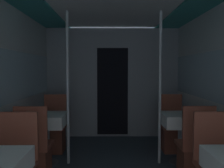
{
  "coord_description": "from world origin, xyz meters",
  "views": [
    {
      "loc": [
        -0.07,
        -1.01,
        1.41
      ],
      "look_at": [
        -0.03,
        2.52,
        1.2
      ],
      "focal_mm": 40.0,
      "sensor_mm": 36.0,
      "label": 1
    }
  ],
  "objects_px": {
    "dining_table_left_1": "(46,123)",
    "support_pole_right_1": "(160,88)",
    "chair_right_near_1": "(194,156)",
    "chair_right_far_1": "(172,134)",
    "chair_left_far_1": "(54,134)",
    "support_pole_left_1": "(68,88)",
    "dining_table_right_1": "(182,123)",
    "chair_left_near_1": "(35,157)"
  },
  "relations": [
    {
      "from": "dining_table_left_1",
      "to": "chair_right_near_1",
      "type": "xyz_separation_m",
      "value": [
        2.03,
        -0.55,
        -0.31
      ]
    },
    {
      "from": "chair_left_near_1",
      "to": "support_pole_left_1",
      "type": "relative_size",
      "value": 0.43
    },
    {
      "from": "chair_left_near_1",
      "to": "dining_table_right_1",
      "type": "distance_m",
      "value": 2.13
    },
    {
      "from": "chair_left_near_1",
      "to": "chair_left_far_1",
      "type": "xyz_separation_m",
      "value": [
        0.0,
        1.11,
        0.0
      ]
    },
    {
      "from": "support_pole_left_1",
      "to": "dining_table_right_1",
      "type": "distance_m",
      "value": 1.78
    },
    {
      "from": "chair_right_far_1",
      "to": "dining_table_right_1",
      "type": "bearing_deg",
      "value": 90.0
    },
    {
      "from": "chair_left_near_1",
      "to": "dining_table_right_1",
      "type": "bearing_deg",
      "value": 15.24
    },
    {
      "from": "dining_table_right_1",
      "to": "support_pole_right_1",
      "type": "height_order",
      "value": "support_pole_right_1"
    },
    {
      "from": "dining_table_left_1",
      "to": "chair_right_far_1",
      "type": "xyz_separation_m",
      "value": [
        2.03,
        0.55,
        -0.31
      ]
    },
    {
      "from": "chair_right_near_1",
      "to": "chair_right_far_1",
      "type": "xyz_separation_m",
      "value": [
        0.0,
        1.11,
        0.0
      ]
    },
    {
      "from": "support_pole_left_1",
      "to": "support_pole_right_1",
      "type": "relative_size",
      "value": 1.0
    },
    {
      "from": "support_pole_right_1",
      "to": "dining_table_left_1",
      "type": "bearing_deg",
      "value": 180.0
    },
    {
      "from": "dining_table_left_1",
      "to": "chair_right_near_1",
      "type": "bearing_deg",
      "value": -15.24
    },
    {
      "from": "support_pole_left_1",
      "to": "chair_right_far_1",
      "type": "height_order",
      "value": "support_pole_left_1"
    },
    {
      "from": "chair_right_near_1",
      "to": "support_pole_right_1",
      "type": "xyz_separation_m",
      "value": [
        -0.33,
        0.55,
        0.83
      ]
    },
    {
      "from": "chair_right_near_1",
      "to": "dining_table_right_1",
      "type": "bearing_deg",
      "value": 90.0
    },
    {
      "from": "chair_left_far_1",
      "to": "chair_right_near_1",
      "type": "distance_m",
      "value": 2.32
    },
    {
      "from": "chair_left_near_1",
      "to": "chair_right_near_1",
      "type": "distance_m",
      "value": 2.03
    },
    {
      "from": "chair_left_near_1",
      "to": "support_pole_left_1",
      "type": "distance_m",
      "value": 1.05
    },
    {
      "from": "chair_left_far_1",
      "to": "support_pole_left_1",
      "type": "distance_m",
      "value": 1.05
    },
    {
      "from": "support_pole_left_1",
      "to": "dining_table_right_1",
      "type": "xyz_separation_m",
      "value": [
        1.7,
        0.0,
        -0.52
      ]
    },
    {
      "from": "chair_right_far_1",
      "to": "support_pole_right_1",
      "type": "distance_m",
      "value": 1.05
    },
    {
      "from": "support_pole_left_1",
      "to": "chair_right_near_1",
      "type": "bearing_deg",
      "value": -18.04
    },
    {
      "from": "dining_table_left_1",
      "to": "chair_right_near_1",
      "type": "height_order",
      "value": "chair_right_near_1"
    },
    {
      "from": "chair_left_near_1",
      "to": "dining_table_right_1",
      "type": "xyz_separation_m",
      "value": [
        2.03,
        0.55,
        0.31
      ]
    },
    {
      "from": "chair_right_far_1",
      "to": "chair_left_near_1",
      "type": "bearing_deg",
      "value": 28.58
    },
    {
      "from": "dining_table_left_1",
      "to": "support_pole_left_1",
      "type": "xyz_separation_m",
      "value": [
        0.33,
        0.0,
        0.52
      ]
    },
    {
      "from": "support_pole_left_1",
      "to": "support_pole_right_1",
      "type": "height_order",
      "value": "same"
    },
    {
      "from": "dining_table_right_1",
      "to": "chair_right_near_1",
      "type": "relative_size",
      "value": 0.77
    },
    {
      "from": "chair_left_near_1",
      "to": "chair_right_far_1",
      "type": "xyz_separation_m",
      "value": [
        2.03,
        1.11,
        0.0
      ]
    },
    {
      "from": "chair_right_near_1",
      "to": "chair_right_far_1",
      "type": "bearing_deg",
      "value": 90.0
    },
    {
      "from": "dining_table_left_1",
      "to": "support_pole_right_1",
      "type": "distance_m",
      "value": 1.78
    },
    {
      "from": "dining_table_right_1",
      "to": "chair_right_far_1",
      "type": "relative_size",
      "value": 0.77
    },
    {
      "from": "chair_right_far_1",
      "to": "support_pole_right_1",
      "type": "relative_size",
      "value": 0.43
    },
    {
      "from": "chair_left_near_1",
      "to": "chair_right_far_1",
      "type": "bearing_deg",
      "value": 28.58
    },
    {
      "from": "dining_table_left_1",
      "to": "support_pole_right_1",
      "type": "bearing_deg",
      "value": 0.0
    },
    {
      "from": "support_pole_left_1",
      "to": "chair_right_far_1",
      "type": "distance_m",
      "value": 1.97
    },
    {
      "from": "chair_right_near_1",
      "to": "chair_right_far_1",
      "type": "height_order",
      "value": "same"
    },
    {
      "from": "dining_table_right_1",
      "to": "chair_right_far_1",
      "type": "xyz_separation_m",
      "value": [
        -0.0,
        0.55,
        -0.31
      ]
    },
    {
      "from": "support_pole_right_1",
      "to": "dining_table_right_1",
      "type": "bearing_deg",
      "value": 0.0
    },
    {
      "from": "support_pole_left_1",
      "to": "chair_right_far_1",
      "type": "relative_size",
      "value": 2.33
    },
    {
      "from": "chair_left_far_1",
      "to": "support_pole_left_1",
      "type": "xyz_separation_m",
      "value": [
        0.33,
        -0.55,
        0.83
      ]
    }
  ]
}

